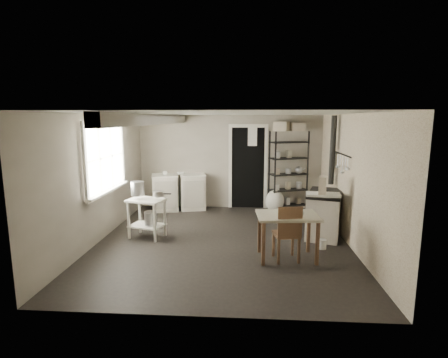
# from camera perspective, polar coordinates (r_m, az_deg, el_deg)

# --- Properties ---
(floor) EXTENTS (5.00, 5.00, 0.00)m
(floor) POSITION_cam_1_polar(r_m,az_deg,el_deg) (6.51, -0.18, -10.04)
(floor) COLOR black
(floor) RESTS_ON ground
(ceiling) EXTENTS (5.00, 5.00, 0.00)m
(ceiling) POSITION_cam_1_polar(r_m,az_deg,el_deg) (6.12, -0.19, 10.65)
(ceiling) COLOR beige
(ceiling) RESTS_ON wall_back
(wall_back) EXTENTS (4.50, 0.02, 2.30)m
(wall_back) POSITION_cam_1_polar(r_m,az_deg,el_deg) (8.68, 0.97, 2.80)
(wall_back) COLOR #ABA292
(wall_back) RESTS_ON ground
(wall_front) EXTENTS (4.50, 0.02, 2.30)m
(wall_front) POSITION_cam_1_polar(r_m,az_deg,el_deg) (3.78, -2.84, -6.50)
(wall_front) COLOR #ABA292
(wall_front) RESTS_ON ground
(wall_left) EXTENTS (0.02, 5.00, 2.30)m
(wall_left) POSITION_cam_1_polar(r_m,az_deg,el_deg) (6.75, -19.61, 0.20)
(wall_left) COLOR #ABA292
(wall_left) RESTS_ON ground
(wall_right) EXTENTS (0.02, 5.00, 2.30)m
(wall_right) POSITION_cam_1_polar(r_m,az_deg,el_deg) (6.46, 20.15, -0.24)
(wall_right) COLOR #ABA292
(wall_right) RESTS_ON ground
(window) EXTENTS (0.12, 1.76, 1.28)m
(window) POSITION_cam_1_polar(r_m,az_deg,el_deg) (6.87, -18.89, 3.35)
(window) COLOR white
(window) RESTS_ON wall_left
(doorway) EXTENTS (0.96, 0.10, 2.08)m
(doorway) POSITION_cam_1_polar(r_m,az_deg,el_deg) (8.66, 3.93, 1.76)
(doorway) COLOR white
(doorway) RESTS_ON ground
(ceiling_beam) EXTENTS (0.18, 5.00, 0.18)m
(ceiling_beam) POSITION_cam_1_polar(r_m,az_deg,el_deg) (6.32, -11.27, 9.53)
(ceiling_beam) COLOR white
(ceiling_beam) RESTS_ON ceiling
(wallpaper_panel) EXTENTS (0.01, 5.00, 2.30)m
(wallpaper_panel) POSITION_cam_1_polar(r_m,az_deg,el_deg) (6.46, 20.07, -0.24)
(wallpaper_panel) COLOR beige
(wallpaper_panel) RESTS_ON wall_right
(utensil_rail) EXTENTS (0.06, 1.20, 0.44)m
(utensil_rail) POSITION_cam_1_polar(r_m,az_deg,el_deg) (6.96, 18.50, 3.87)
(utensil_rail) COLOR silver
(utensil_rail) RESTS_ON wall_right
(prep_table) EXTENTS (0.75, 0.62, 0.74)m
(prep_table) POSITION_cam_1_polar(r_m,az_deg,el_deg) (6.73, -12.48, -6.03)
(prep_table) COLOR white
(prep_table) RESTS_ON ground
(stockpot) EXTENTS (0.29, 0.29, 0.26)m
(stockpot) POSITION_cam_1_polar(r_m,az_deg,el_deg) (6.65, -13.94, -1.50)
(stockpot) COLOR silver
(stockpot) RESTS_ON prep_table
(saucepan) EXTENTS (0.23, 0.23, 0.11)m
(saucepan) POSITION_cam_1_polar(r_m,az_deg,el_deg) (6.54, -10.68, -2.37)
(saucepan) COLOR silver
(saucepan) RESTS_ON prep_table
(bucket) EXTENTS (0.29, 0.29, 0.25)m
(bucket) POSITION_cam_1_polar(r_m,az_deg,el_deg) (6.67, -11.92, -6.28)
(bucket) COLOR silver
(bucket) RESTS_ON prep_table
(base_cabinets) EXTENTS (1.43, 0.88, 0.88)m
(base_cabinets) POSITION_cam_1_polar(r_m,az_deg,el_deg) (8.63, -7.36, -1.96)
(base_cabinets) COLOR beige
(base_cabinets) RESTS_ON ground
(mixing_bowl) EXTENTS (0.34, 0.34, 0.07)m
(mixing_bowl) POSITION_cam_1_polar(r_m,az_deg,el_deg) (8.51, -7.12, 1.25)
(mixing_bowl) COLOR white
(mixing_bowl) RESTS_ON base_cabinets
(counter_cup) EXTENTS (0.12, 0.12, 0.09)m
(counter_cup) POSITION_cam_1_polar(r_m,az_deg,el_deg) (8.49, -9.64, 1.25)
(counter_cup) COLOR white
(counter_cup) RESTS_ON base_cabinets
(shelf_rack) EXTENTS (0.98, 0.67, 1.92)m
(shelf_rack) POSITION_cam_1_polar(r_m,az_deg,el_deg) (8.56, 10.46, 1.19)
(shelf_rack) COLOR black
(shelf_rack) RESTS_ON ground
(shelf_jar) EXTENTS (0.10, 0.10, 0.18)m
(shelf_jar) POSITION_cam_1_polar(r_m,az_deg,el_deg) (8.52, 8.61, 4.01)
(shelf_jar) COLOR white
(shelf_jar) RESTS_ON shelf_rack
(storage_box_a) EXTENTS (0.42, 0.39, 0.23)m
(storage_box_a) POSITION_cam_1_polar(r_m,az_deg,el_deg) (8.46, 9.39, 8.33)
(storage_box_a) COLOR beige
(storage_box_a) RESTS_ON shelf_rack
(storage_box_b) EXTENTS (0.33, 0.31, 0.20)m
(storage_box_b) POSITION_cam_1_polar(r_m,az_deg,el_deg) (8.53, 11.92, 8.13)
(storage_box_b) COLOR beige
(storage_box_b) RESTS_ON shelf_rack
(stove) EXTENTS (0.87, 1.19, 0.84)m
(stove) POSITION_cam_1_polar(r_m,az_deg,el_deg) (6.95, 16.03, -5.33)
(stove) COLOR beige
(stove) RESTS_ON ground
(stovepipe) EXTENTS (0.13, 0.13, 1.32)m
(stovepipe) POSITION_cam_1_polar(r_m,az_deg,el_deg) (7.29, 17.31, 4.50)
(stovepipe) COLOR black
(stovepipe) RESTS_ON stove
(side_ledge) EXTENTS (0.63, 0.39, 0.91)m
(side_ledge) POSITION_cam_1_polar(r_m,az_deg,el_deg) (6.53, 15.72, -6.39)
(side_ledge) COLOR white
(side_ledge) RESTS_ON ground
(oats_box) EXTENTS (0.17, 0.23, 0.31)m
(oats_box) POSITION_cam_1_polar(r_m,az_deg,el_deg) (6.34, 15.78, -1.47)
(oats_box) COLOR beige
(oats_box) RESTS_ON side_ledge
(work_table) EXTENTS (1.01, 0.74, 0.73)m
(work_table) POSITION_cam_1_polar(r_m,az_deg,el_deg) (5.71, 10.27, -9.07)
(work_table) COLOR beige
(work_table) RESTS_ON ground
(table_cup) EXTENTS (0.11, 0.11, 0.09)m
(table_cup) POSITION_cam_1_polar(r_m,az_deg,el_deg) (5.51, 12.52, -5.21)
(table_cup) COLOR white
(table_cup) RESTS_ON work_table
(chair) EXTENTS (0.44, 0.45, 0.91)m
(chair) POSITION_cam_1_polar(r_m,az_deg,el_deg) (5.61, 10.14, -8.25)
(chair) COLOR brown
(chair) RESTS_ON ground
(flour_sack) EXTENTS (0.53, 0.48, 0.53)m
(flour_sack) POSITION_cam_1_polar(r_m,az_deg,el_deg) (8.45, 8.30, -3.77)
(flour_sack) COLOR white
(flour_sack) RESTS_ON ground
(floor_crock) EXTENTS (0.17, 0.17, 0.17)m
(floor_crock) POSITION_cam_1_polar(r_m,az_deg,el_deg) (6.34, 15.77, -10.27)
(floor_crock) COLOR white
(floor_crock) RESTS_ON ground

